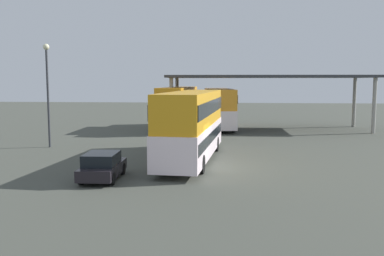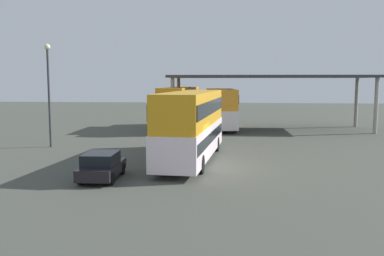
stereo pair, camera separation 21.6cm
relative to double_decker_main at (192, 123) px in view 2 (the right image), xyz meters
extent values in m
plane|color=#454840|center=(1.24, -2.28, -2.31)|extent=(140.00, 140.00, 0.00)
cube|color=white|center=(0.00, -0.01, -1.03)|extent=(3.37, 11.70, 1.85)
cube|color=orange|center=(0.00, -0.01, 0.90)|extent=(3.28, 11.47, 2.01)
cube|color=black|center=(0.00, -0.01, -0.81)|extent=(3.37, 11.25, 0.63)
cube|color=black|center=(0.00, -0.01, 1.00)|extent=(3.37, 11.25, 0.80)
cube|color=black|center=(0.46, 5.68, -0.75)|extent=(2.08, 0.27, 1.11)
cube|color=orange|center=(0.46, 5.68, 0.13)|extent=(1.71, 0.22, 0.36)
cylinder|color=black|center=(-0.81, 3.65, -1.81)|extent=(0.36, 1.02, 1.00)
cylinder|color=black|center=(1.39, 3.47, -1.81)|extent=(0.36, 1.02, 1.00)
cylinder|color=black|center=(-1.39, -3.49, -1.81)|extent=(0.36, 1.02, 1.00)
cylinder|color=black|center=(0.81, -3.67, -1.81)|extent=(0.36, 1.02, 1.00)
cube|color=black|center=(-3.99, -5.31, -1.81)|extent=(1.77, 3.67, 0.55)
cube|color=black|center=(-3.98, -5.49, -1.25)|extent=(1.58, 2.04, 0.58)
cylinder|color=black|center=(-4.77, -4.22, -2.01)|extent=(0.22, 0.61, 0.60)
cylinder|color=black|center=(-3.28, -4.17, -2.01)|extent=(0.22, 0.61, 0.60)
cylinder|color=black|center=(-4.70, -6.46, -2.01)|extent=(0.22, 0.61, 0.60)
cylinder|color=black|center=(-3.21, -6.41, -2.01)|extent=(0.22, 0.61, 0.60)
cube|color=white|center=(-2.86, 16.72, -1.03)|extent=(3.17, 10.73, 1.85)
cube|color=orange|center=(-2.86, 16.72, 0.90)|extent=(3.08, 10.52, 2.01)
cube|color=black|center=(-2.86, 16.72, -0.81)|extent=(3.18, 10.31, 0.63)
cube|color=black|center=(-2.86, 16.72, 1.00)|extent=(3.18, 10.31, 0.80)
cube|color=black|center=(-2.52, 21.95, -0.75)|extent=(2.12, 0.24, 1.11)
cube|color=orange|center=(-2.52, 21.95, 0.14)|extent=(1.75, 0.19, 0.36)
cylinder|color=black|center=(-3.77, 20.07, -1.81)|extent=(0.34, 1.02, 1.00)
cylinder|color=black|center=(-1.52, 19.92, -1.81)|extent=(0.34, 1.02, 1.00)
cylinder|color=black|center=(-4.19, 13.51, -1.81)|extent=(0.34, 1.02, 1.00)
cylinder|color=black|center=(-1.94, 13.37, -1.81)|extent=(0.34, 1.02, 1.00)
cube|color=white|center=(1.27, 17.31, -1.07)|extent=(3.59, 10.22, 1.78)
cube|color=orange|center=(1.27, 17.31, 0.78)|extent=(3.50, 10.01, 1.92)
cube|color=black|center=(1.27, 17.31, -0.86)|extent=(3.59, 9.82, 0.60)
cube|color=black|center=(1.27, 17.31, 0.88)|extent=(3.59, 9.82, 0.77)
cube|color=black|center=(0.74, 22.23, -0.80)|extent=(2.14, 0.33, 1.07)
cube|color=orange|center=(0.74, 22.23, 0.05)|extent=(1.76, 0.27, 0.36)
cylinder|color=black|center=(-0.20, 20.27, -1.81)|extent=(0.39, 1.02, 1.00)
cylinder|color=black|center=(2.07, 20.51, -1.81)|extent=(0.39, 1.02, 1.00)
cylinder|color=black|center=(0.48, 14.10, -1.81)|extent=(0.39, 1.02, 1.00)
cylinder|color=black|center=(2.75, 14.35, -1.81)|extent=(0.39, 1.02, 1.00)
cube|color=#33353A|center=(6.14, 17.20, 2.97)|extent=(20.18, 7.39, 0.25)
cylinder|color=#9E9B93|center=(15.47, 20.28, 0.27)|extent=(0.36, 0.36, 5.15)
cylinder|color=#9E9B93|center=(15.62, 14.61, 0.27)|extent=(0.36, 0.36, 5.15)
cylinder|color=#9E9B93|center=(-3.33, 19.79, 0.27)|extent=(0.36, 0.36, 5.15)
cylinder|color=#9E9B93|center=(-3.18, 14.12, 0.27)|extent=(0.36, 0.36, 5.15)
cylinder|color=#33353A|center=(-10.88, 4.22, 1.26)|extent=(0.16, 0.16, 7.13)
sphere|color=beige|center=(-10.88, 4.22, 4.97)|extent=(0.44, 0.44, 0.44)
camera|label=1|loc=(2.17, -25.24, 2.56)|focal=39.17mm
camera|label=2|loc=(2.38, -25.22, 2.56)|focal=39.17mm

